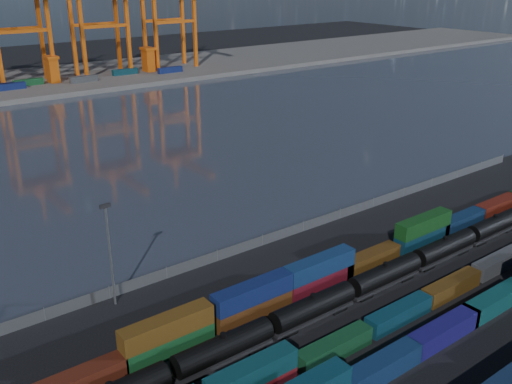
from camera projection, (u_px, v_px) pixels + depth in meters
ground at (377, 314)px, 84.69m from camera, size 700.00×700.00×0.00m
harbor_water at (98, 147)px, 162.58m from camera, size 700.00×700.00×0.00m
container_row_south at (409, 347)px, 73.72m from camera, size 140.98×2.66×5.66m
container_row_mid at (372, 326)px, 78.93m from camera, size 140.99×2.46×5.24m
container_row_north at (329, 273)px, 91.57m from camera, size 141.69×2.65×5.65m
tanker_string at (444, 248)px, 99.48m from camera, size 138.66×3.15×4.51m
waterfront_fence at (263, 240)px, 105.09m from camera, size 160.12×0.12×2.20m
yard_light_mast at (110, 250)px, 83.74m from camera, size 1.60×0.40×16.60m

